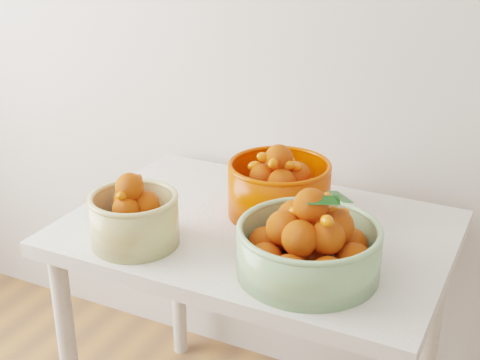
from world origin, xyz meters
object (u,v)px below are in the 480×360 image
(bowl_green, at_px, (309,245))
(bowl_orange, at_px, (279,187))
(table, at_px, (257,258))
(bowl_cream, at_px, (134,217))

(bowl_green, distance_m, bowl_orange, 0.32)
(bowl_green, bearing_deg, table, 141.34)
(bowl_cream, height_order, bowl_orange, bowl_orange)
(bowl_cream, relative_size, bowl_green, 0.78)
(table, height_order, bowl_green, bowl_green)
(table, height_order, bowl_orange, bowl_orange)
(table, xyz_separation_m, bowl_orange, (0.02, 0.09, 0.18))
(bowl_cream, xyz_separation_m, bowl_orange, (0.26, 0.31, 0.01))
(table, xyz_separation_m, bowl_green, (0.21, -0.16, 0.17))
(bowl_cream, distance_m, bowl_green, 0.45)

